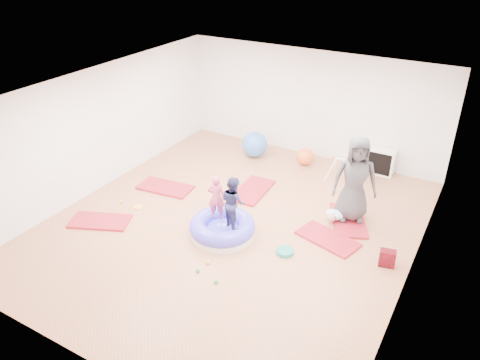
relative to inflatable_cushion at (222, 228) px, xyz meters
The scene contains 19 objects.
room 1.31m from the inflatable_cushion, 92.03° to the left, with size 7.01×8.01×2.81m.
gym_mat_front_left 2.61m from the inflatable_cushion, 160.11° to the right, with size 1.22×0.61×0.05m, color #AA1B27.
gym_mat_mid_left 2.37m from the inflatable_cushion, 156.56° to the left, with size 1.26×0.63×0.05m, color #AA1B27.
gym_mat_center_back 1.87m from the inflatable_cushion, 99.92° to the left, with size 1.28×0.64×0.05m, color #AA1B27.
gym_mat_right 2.08m from the inflatable_cushion, 25.22° to the left, with size 1.20×0.60×0.05m, color #AA1B27.
gym_mat_rear_right 2.66m from the inflatable_cushion, 40.59° to the left, with size 1.30×0.65×0.05m, color #AA1B27.
inflatable_cushion is the anchor object (origin of this frame).
child_pink 0.71m from the inflatable_cushion, 165.65° to the left, with size 0.34×0.22×0.94m, color #C9486C.
child_navy 0.79m from the inflatable_cushion, ahead, with size 0.51×0.40×1.05m, color navy.
adult_caregiver 2.83m from the inflatable_cushion, 41.73° to the left, with size 0.89×0.58×1.82m, color #3D3E43.
infant 2.34m from the inflatable_cushion, 41.20° to the left, with size 0.38×0.39×0.22m.
ball_pit_balls 0.23m from the inflatable_cushion, 83.40° to the left, with size 4.75×3.71×0.07m.
exercise_ball_blue 3.75m from the inflatable_cushion, 108.48° to the left, with size 0.67×0.67×0.67m, color blue.
exercise_ball_orange 3.77m from the inflatable_cushion, 87.26° to the left, with size 0.44×0.44×0.44m, color orange.
infant_play_gym 3.67m from the inflatable_cushion, 69.04° to the left, with size 0.73×0.69×0.56m.
cube_shelf 4.67m from the inflatable_cushion, 64.75° to the left, with size 0.65×0.32×0.65m.
balance_disc 1.34m from the inflatable_cushion, ahead, with size 0.33×0.33×0.07m, color teal.
backpack 3.15m from the inflatable_cushion, 12.05° to the left, with size 0.28×0.17×0.33m, color maroon.
yellow_toy 2.16m from the inflatable_cushion, behind, with size 0.19×0.19×0.03m, color yellow.
Camera 1 is at (4.16, -6.93, 5.39)m, focal length 35.00 mm.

